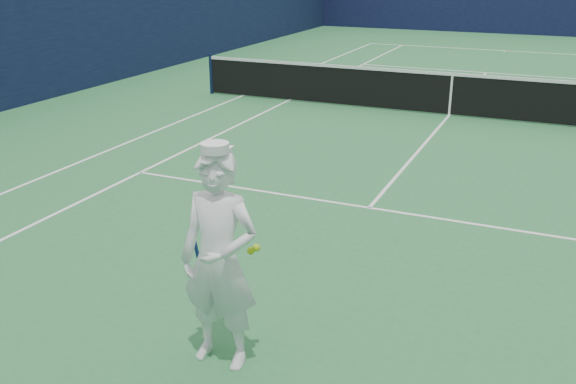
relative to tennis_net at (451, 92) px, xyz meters
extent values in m
plane|color=#2A6E3B|center=(0.00, 0.00, -0.55)|extent=(80.00, 80.00, 0.00)
cube|color=white|center=(0.00, 11.88, -0.55)|extent=(11.03, 0.06, 0.01)
cube|color=white|center=(-5.49, 0.00, -0.55)|extent=(0.06, 23.83, 0.01)
cube|color=white|center=(-4.12, 0.00, -0.55)|extent=(0.06, 23.77, 0.01)
cube|color=white|center=(0.00, 6.40, -0.55)|extent=(8.23, 0.06, 0.01)
cube|color=white|center=(0.00, -6.40, -0.55)|extent=(8.23, 0.06, 0.01)
cube|color=white|center=(0.00, 0.00, -0.55)|extent=(0.06, 12.80, 0.01)
cube|color=white|center=(0.00, 11.73, -0.55)|extent=(0.06, 0.30, 0.01)
cube|color=#0E1534|center=(-10.00, 0.00, 1.45)|extent=(0.12, 36.12, 4.00)
cylinder|color=#141E4C|center=(-6.40, 0.00, -0.02)|extent=(0.09, 0.09, 1.07)
cube|color=black|center=(0.00, 0.00, -0.05)|extent=(12.79, 0.02, 0.92)
cube|color=white|center=(0.00, 0.00, 0.42)|extent=(12.79, 0.04, 0.07)
cube|color=white|center=(0.00, 0.00, -0.08)|extent=(0.05, 0.03, 0.94)
imported|color=white|center=(-0.13, -10.61, 0.46)|extent=(0.75, 0.50, 2.03)
cylinder|color=white|center=(-0.13, -10.61, 1.50)|extent=(0.24, 0.24, 0.08)
cube|color=white|center=(-0.14, -10.48, 1.47)|extent=(0.18, 0.10, 0.02)
cylinder|color=navy|center=(-0.42, -10.53, 0.50)|extent=(0.04, 0.09, 0.22)
cube|color=#1C3897|center=(-0.42, -10.47, 0.32)|extent=(0.02, 0.02, 0.14)
torus|color=#1C3897|center=(-0.42, -10.41, 0.12)|extent=(0.30, 0.11, 0.29)
cube|color=beige|center=(-0.42, -10.41, 0.12)|extent=(0.22, 0.01, 0.30)
sphere|color=#B0CF17|center=(0.12, -10.50, 0.56)|extent=(0.07, 0.07, 0.07)
sphere|color=#B0CF17|center=(0.17, -10.48, 0.59)|extent=(0.07, 0.07, 0.07)
camera|label=1|loc=(2.45, -15.00, 2.98)|focal=40.00mm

